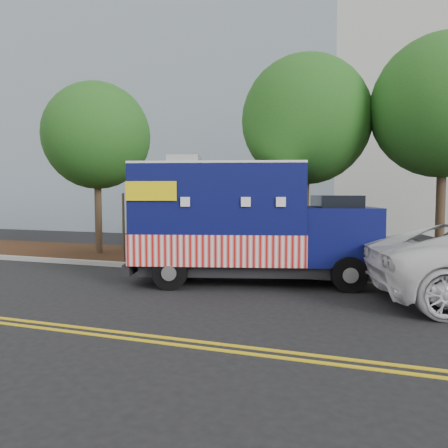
% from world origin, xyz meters
% --- Properties ---
extents(ground, '(120.00, 120.00, 0.00)m').
position_xyz_m(ground, '(0.00, 0.00, 0.00)').
color(ground, black).
rests_on(ground, ground).
extents(curb, '(120.00, 0.18, 0.15)m').
position_xyz_m(curb, '(0.00, 1.40, 0.07)').
color(curb, '#9E9E99').
rests_on(curb, ground).
extents(mulch_strip, '(120.00, 4.00, 0.15)m').
position_xyz_m(mulch_strip, '(0.00, 3.50, 0.07)').
color(mulch_strip, '#301D0D').
rests_on(mulch_strip, ground).
extents(centerline_near, '(120.00, 0.10, 0.01)m').
position_xyz_m(centerline_near, '(0.00, -4.45, 0.01)').
color(centerline_near, gold).
rests_on(centerline_near, ground).
extents(centerline_far, '(120.00, 0.10, 0.01)m').
position_xyz_m(centerline_far, '(0.00, -4.70, 0.01)').
color(centerline_far, gold).
rests_on(centerline_far, ground).
extents(office_building, '(46.00, 20.00, 30.40)m').
position_xyz_m(office_building, '(2.00, 22.00, 15.20)').
color(office_building, silver).
rests_on(office_building, ground).
extents(tree_a, '(3.93, 3.93, 6.48)m').
position_xyz_m(tree_a, '(-5.83, 3.10, 4.50)').
color(tree_a, '#38281C').
rests_on(tree_a, ground).
extents(tree_b, '(4.05, 4.05, 6.72)m').
position_xyz_m(tree_b, '(1.86, 3.20, 4.68)').
color(tree_b, '#38281C').
rests_on(tree_b, ground).
extents(tree_c, '(4.05, 4.05, 6.89)m').
position_xyz_m(tree_c, '(5.76, 3.13, 4.85)').
color(tree_c, '#38281C').
rests_on(tree_c, ground).
extents(sign_post, '(0.06, 0.06, 2.40)m').
position_xyz_m(sign_post, '(-3.78, 1.55, 1.20)').
color(sign_post, '#473828').
rests_on(sign_post, ground).
extents(food_truck, '(6.80, 3.93, 3.39)m').
position_xyz_m(food_truck, '(0.57, 0.35, 1.54)').
color(food_truck, black).
rests_on(food_truck, ground).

